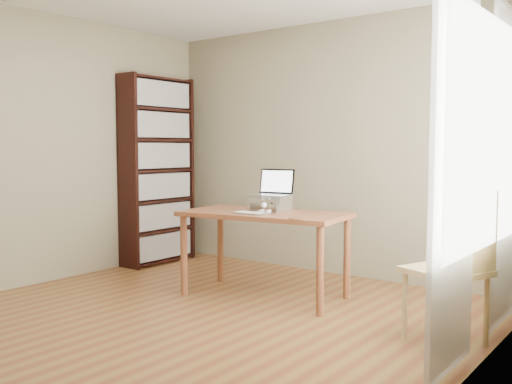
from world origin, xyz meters
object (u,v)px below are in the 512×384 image
at_px(desk, 264,223).
at_px(keyboard, 250,213).
at_px(bookshelf, 158,170).
at_px(laptop, 274,189).
at_px(chair, 459,262).
at_px(cat, 273,204).

distance_m(desk, keyboard, 0.24).
height_order(bookshelf, laptop, bookshelf).
bearing_deg(chair, laptop, -170.65).
xyz_separation_m(desk, cat, (0.02, 0.11, 0.16)).
xyz_separation_m(desk, keyboard, (0.01, -0.22, 0.10)).
xyz_separation_m(bookshelf, chair, (3.61, -0.73, -0.49)).
bearing_deg(chair, bookshelf, -170.05).
relative_size(bookshelf, keyboard, 7.45).
xyz_separation_m(bookshelf, laptop, (1.87, -0.36, -0.11)).
relative_size(laptop, chair, 0.35).
height_order(desk, keyboard, keyboard).
relative_size(desk, chair, 1.46).
bearing_deg(desk, chair, -15.25).
bearing_deg(keyboard, bookshelf, 161.20).
xyz_separation_m(keyboard, chair, (1.74, -0.01, -0.20)).
height_order(desk, cat, cat).
bearing_deg(laptop, chair, -19.65).
distance_m(laptop, cat, 0.13).
bearing_deg(laptop, bookshelf, 161.51).
height_order(desk, chair, chair).
bearing_deg(bookshelf, desk, -14.91).
relative_size(keyboard, cat, 0.58).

